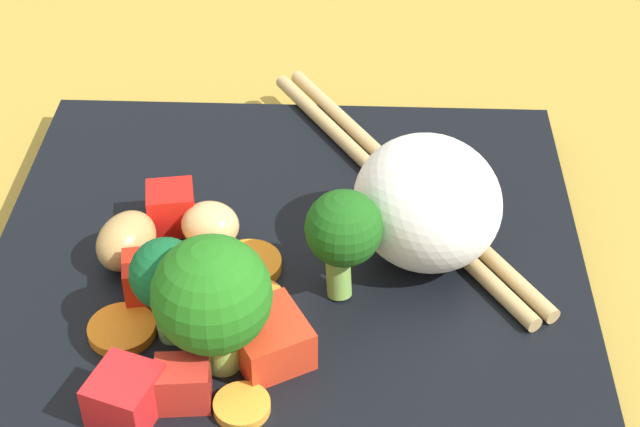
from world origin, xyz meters
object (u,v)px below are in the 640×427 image
Objects in this scene: square_plate at (287,281)px; broccoli_floret_2 at (166,280)px; chopstick_pair at (398,182)px; carrot_slice_1 at (122,330)px; rice_mound at (427,203)px.

broccoli_floret_2 is (-4.32, 4.97, 4.18)cm from square_plate.
square_plate is 8.62cm from chopstick_pair.
broccoli_floret_2 is at bearing 131.02° from square_plate.
carrot_slice_1 is at bearing 87.74° from broccoli_floret_2.
rice_mound is 15.14cm from carrot_slice_1.
carrot_slice_1 is (-5.26, 13.89, -2.92)cm from rice_mound.
rice_mound is 2.37× the size of carrot_slice_1.
square_plate is 5.43× the size of broccoli_floret_2.
rice_mound reaches higher than square_plate.
square_plate is 9.49× the size of carrot_slice_1.
broccoli_floret_2 is at bearing -92.26° from carrot_slice_1.
carrot_slice_1 is (-4.23, 7.25, 1.09)cm from square_plate.
chopstick_pair is at bearing -45.37° from broccoli_floret_2.
square_plate is at bearing -48.98° from broccoli_floret_2.
chopstick_pair is (6.28, -5.77, 1.24)cm from square_plate.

